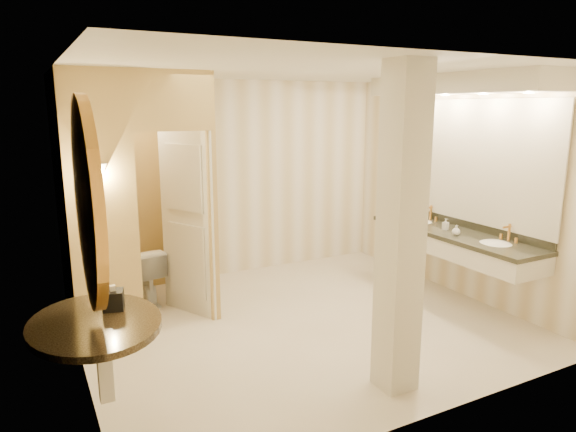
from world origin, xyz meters
name	(u,v)px	position (x,y,z in m)	size (l,w,h in m)	color
floor	(301,322)	(0.00, 0.00, 0.00)	(4.50, 4.50, 0.00)	silver
ceiling	(302,70)	(0.00, 0.00, 2.70)	(4.50, 4.50, 0.00)	silver
wall_back	(232,179)	(0.00, 2.00, 1.35)	(4.50, 0.02, 2.70)	white
wall_front	(438,248)	(0.00, -2.00, 1.35)	(4.50, 0.02, 2.70)	white
wall_left	(71,225)	(-2.25, 0.00, 1.35)	(0.02, 4.00, 2.70)	white
wall_right	(458,187)	(2.25, 0.00, 1.35)	(0.02, 4.00, 2.70)	white
toilet_closet	(171,194)	(-1.13, 0.97, 1.39)	(1.50, 1.55, 2.70)	#D9BF71
wall_sconce	(101,173)	(-1.93, 0.43, 1.73)	(0.14, 0.14, 0.42)	gold
vanity	(460,169)	(1.98, -0.26, 1.63)	(0.75, 2.47, 2.09)	beige
console_shelf	(92,255)	(-2.21, -1.03, 1.35)	(1.12, 1.12, 2.01)	black
pillar	(401,233)	(0.07, -1.51, 1.35)	(0.29, 0.29, 2.70)	beige
tissue_box	(113,300)	(-2.08, -0.88, 0.95)	(0.14, 0.14, 0.14)	black
toilet	(142,275)	(-1.41, 1.41, 0.35)	(0.39, 0.68, 0.69)	white
soap_bottle_a	(445,224)	(1.92, -0.15, 0.94)	(0.06, 0.06, 0.14)	beige
soap_bottle_b	(456,230)	(1.83, -0.41, 0.93)	(0.09, 0.09, 0.12)	silver
soap_bottle_c	(424,219)	(1.83, 0.12, 0.97)	(0.07, 0.07, 0.18)	#C6B28C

